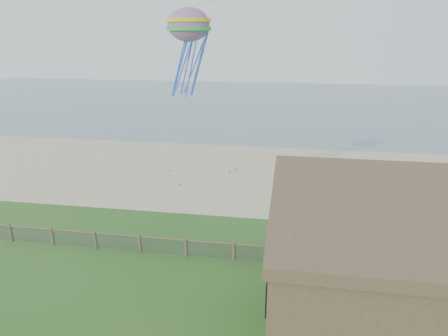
{
  "coord_description": "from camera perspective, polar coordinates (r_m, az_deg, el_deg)",
  "views": [
    {
      "loc": [
        5.8,
        -15.21,
        13.21
      ],
      "look_at": [
        2.06,
        8.0,
        5.26
      ],
      "focal_mm": 32.0,
      "sensor_mm": 36.0,
      "label": 1
    }
  ],
  "objects": [
    {
      "name": "motel_deck",
      "position": [
        25.06,
        25.17,
        -14.45
      ],
      "size": [
        15.0,
        2.0,
        0.5
      ],
      "primitive_type": "cube",
      "color": "brown",
      "rests_on": "ground"
    },
    {
      "name": "chainlink_fence",
      "position": [
        25.37,
        -5.43,
        -11.35
      ],
      "size": [
        36.2,
        0.2,
        1.25
      ],
      "primitive_type": null,
      "color": "#4F402C",
      "rests_on": "ground"
    },
    {
      "name": "ground",
      "position": [
        20.96,
        -9.71,
        -20.7
      ],
      "size": [
        160.0,
        160.0,
        0.0
      ],
      "primitive_type": "plane",
      "color": "#26521C",
      "rests_on": "ground"
    },
    {
      "name": "octopus_kite",
      "position": [
        30.85,
        -4.99,
        16.45
      ],
      "size": [
        3.97,
        3.42,
        6.88
      ],
      "primitive_type": null,
      "rotation": [
        0.0,
        0.0,
        0.38
      ],
      "color": "#F75227"
    },
    {
      "name": "ocean",
      "position": [
        82.48,
        5.07,
        9.4
      ],
      "size": [
        160.0,
        68.0,
        0.02
      ],
      "primitive_type": "cube",
      "color": "slate",
      "rests_on": "ground"
    },
    {
      "name": "picnic_table",
      "position": [
        21.8,
        15.34,
        -18.29
      ],
      "size": [
        1.93,
        1.73,
        0.67
      ],
      "primitive_type": null,
      "rotation": [
        0.0,
        0.0,
        -0.41
      ],
      "color": "brown",
      "rests_on": "ground"
    },
    {
      "name": "sand_beach",
      "position": [
        39.9,
        0.27,
        -0.64
      ],
      "size": [
        72.0,
        20.0,
        0.02
      ],
      "primitive_type": "cube",
      "color": "#BEAF89",
      "rests_on": "ground"
    }
  ]
}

